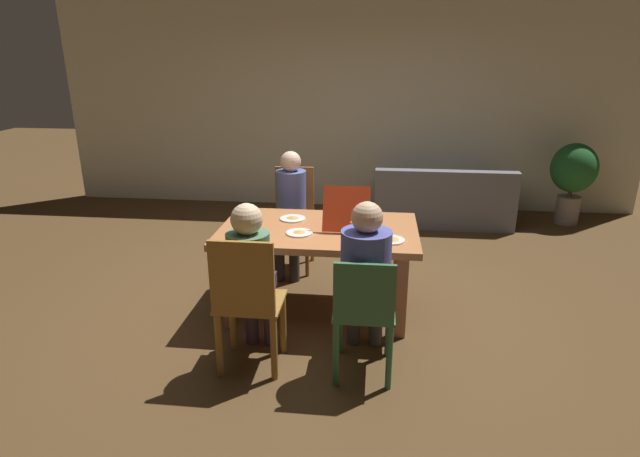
# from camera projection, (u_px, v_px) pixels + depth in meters

# --- Properties ---
(ground_plane) EXTENTS (20.00, 20.00, 0.00)m
(ground_plane) POSITION_uv_depth(u_px,v_px,m) (319.00, 309.00, 4.42)
(ground_plane) COLOR #52391F
(back_wall) EXTENTS (7.90, 0.12, 2.99)m
(back_wall) POSITION_uv_depth(u_px,v_px,m) (346.00, 98.00, 6.97)
(back_wall) COLOR silver
(back_wall) RESTS_ON ground
(dining_table) EXTENTS (1.60, 0.98, 0.74)m
(dining_table) POSITION_uv_depth(u_px,v_px,m) (319.00, 238.00, 4.21)
(dining_table) COLOR #B67041
(dining_table) RESTS_ON ground
(chair_0) EXTENTS (0.41, 0.45, 1.00)m
(chair_0) POSITION_uv_depth(u_px,v_px,m) (293.00, 213.00, 5.19)
(chair_0) COLOR #975A2A
(chair_0) RESTS_ON ground
(person_0) EXTENTS (0.29, 0.51, 1.20)m
(person_0) POSITION_uv_depth(u_px,v_px,m) (290.00, 203.00, 4.98)
(person_0) COLOR #313136
(person_0) RESTS_ON ground
(chair_1) EXTENTS (0.44, 0.40, 0.99)m
(chair_1) POSITION_uv_depth(u_px,v_px,m) (247.00, 302.00, 3.41)
(chair_1) COLOR olive
(chair_1) RESTS_ON ground
(person_1) EXTENTS (0.29, 0.46, 1.18)m
(person_1) POSITION_uv_depth(u_px,v_px,m) (251.00, 269.00, 3.49)
(person_1) COLOR #402B46
(person_1) RESTS_ON ground
(chair_2) EXTENTS (0.40, 0.46, 0.89)m
(chair_2) POSITION_uv_depth(u_px,v_px,m) (364.00, 312.00, 3.34)
(chair_2) COLOR #346741
(chair_2) RESTS_ON ground
(person_2) EXTENTS (0.33, 0.55, 1.21)m
(person_2) POSITION_uv_depth(u_px,v_px,m) (366.00, 271.00, 3.41)
(person_2) COLOR #3C383A
(person_2) RESTS_ON ground
(pizza_box_0) EXTENTS (0.37, 0.52, 0.36)m
(pizza_box_0) POSITION_uv_depth(u_px,v_px,m) (348.00, 218.00, 4.26)
(pizza_box_0) COLOR #AF2B10
(pizza_box_0) RESTS_ON dining_table
(plate_0) EXTENTS (0.22, 0.22, 0.03)m
(plate_0) POSITION_uv_depth(u_px,v_px,m) (390.00, 239.00, 3.89)
(plate_0) COLOR white
(plate_0) RESTS_ON dining_table
(plate_1) EXTENTS (0.21, 0.21, 0.03)m
(plate_1) POSITION_uv_depth(u_px,v_px,m) (299.00, 233.00, 4.04)
(plate_1) COLOR white
(plate_1) RESTS_ON dining_table
(plate_2) EXTENTS (0.22, 0.22, 0.03)m
(plate_2) POSITION_uv_depth(u_px,v_px,m) (293.00, 218.00, 4.38)
(plate_2) COLOR white
(plate_2) RESTS_ON dining_table
(plate_3) EXTENTS (0.23, 0.23, 0.03)m
(plate_3) POSITION_uv_depth(u_px,v_px,m) (245.00, 221.00, 4.31)
(plate_3) COLOR white
(plate_3) RESTS_ON dining_table
(drinking_glass_0) EXTENTS (0.07, 0.07, 0.12)m
(drinking_glass_0) POSITION_uv_depth(u_px,v_px,m) (354.00, 229.00, 3.96)
(drinking_glass_0) COLOR #BD4B2A
(drinking_glass_0) RESTS_ON dining_table
(drinking_glass_1) EXTENTS (0.07, 0.07, 0.15)m
(drinking_glass_1) POSITION_uv_depth(u_px,v_px,m) (252.00, 231.00, 3.88)
(drinking_glass_1) COLOR #DCCA67
(drinking_glass_1) RESTS_ON dining_table
(couch) EXTENTS (1.71, 0.80, 0.74)m
(couch) POSITION_uv_depth(u_px,v_px,m) (441.00, 202.00, 6.57)
(couch) COLOR slate
(couch) RESTS_ON ground
(potted_plant) EXTENTS (0.56, 0.56, 1.03)m
(potted_plant) POSITION_uv_depth(u_px,v_px,m) (573.00, 173.00, 6.41)
(potted_plant) COLOR gray
(potted_plant) RESTS_ON ground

